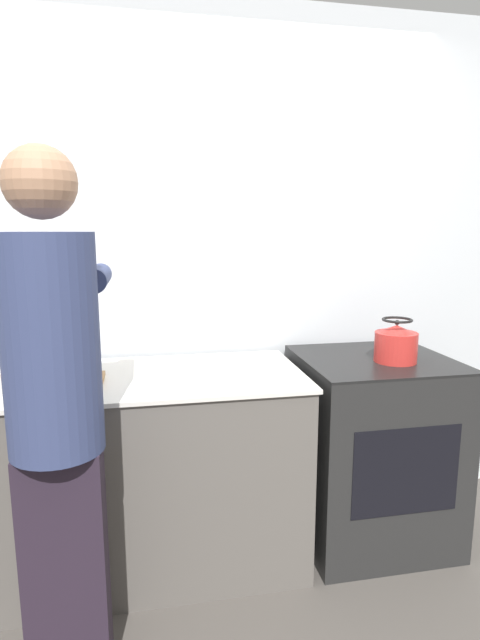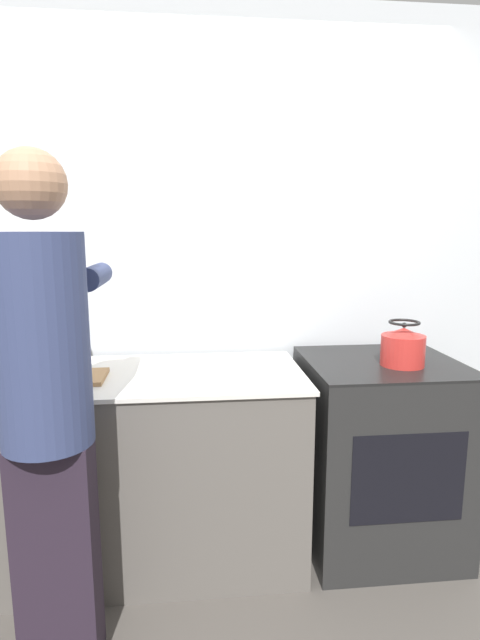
{
  "view_description": "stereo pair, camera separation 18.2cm",
  "coord_description": "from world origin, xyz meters",
  "px_view_note": "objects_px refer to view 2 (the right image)",
  "views": [
    {
      "loc": [
        -0.24,
        -1.81,
        1.52
      ],
      "look_at": [
        0.16,
        0.23,
        1.14
      ],
      "focal_mm": 28.0,
      "sensor_mm": 36.0,
      "label": 1
    },
    {
      "loc": [
        -0.06,
        -1.84,
        1.52
      ],
      "look_at": [
        0.16,
        0.23,
        1.14
      ],
      "focal_mm": 28.0,
      "sensor_mm": 36.0,
      "label": 2
    }
  ],
  "objects_px": {
    "kettle": "(403,347)",
    "person": "(47,398)",
    "cutting_board": "(69,378)",
    "knife": "(67,375)",
    "canister_jar": "(63,343)",
    "oven": "(378,452)"
  },
  "relations": [
    {
      "from": "canister_jar",
      "to": "knife",
      "type": "bearing_deg",
      "value": -74.31
    },
    {
      "from": "person",
      "to": "kettle",
      "type": "relative_size",
      "value": 8.66
    },
    {
      "from": "person",
      "to": "knife",
      "type": "relative_size",
      "value": 9.41
    },
    {
      "from": "kettle",
      "to": "person",
      "type": "bearing_deg",
      "value": -161.41
    },
    {
      "from": "cutting_board",
      "to": "canister_jar",
      "type": "bearing_deg",
      "value": 107.0
    },
    {
      "from": "kettle",
      "to": "canister_jar",
      "type": "relative_size",
      "value": 1.08
    },
    {
      "from": "oven",
      "to": "knife",
      "type": "distance_m",
      "value": 1.48
    },
    {
      "from": "person",
      "to": "knife",
      "type": "bearing_deg",
      "value": 95.79
    },
    {
      "from": "person",
      "to": "oven",
      "type": "bearing_deg",
      "value": 22.24
    },
    {
      "from": "cutting_board",
      "to": "knife",
      "type": "bearing_deg",
      "value": -124.34
    },
    {
      "from": "cutting_board",
      "to": "oven",
      "type": "bearing_deg",
      "value": 2.83
    },
    {
      "from": "knife",
      "to": "person",
      "type": "bearing_deg",
      "value": -59.93
    },
    {
      "from": "oven",
      "to": "knife",
      "type": "relative_size",
      "value": 4.88
    },
    {
      "from": "person",
      "to": "cutting_board",
      "type": "distance_m",
      "value": 0.5
    },
    {
      "from": "oven",
      "to": "canister_jar",
      "type": "height_order",
      "value": "canister_jar"
    },
    {
      "from": "cutting_board",
      "to": "kettle",
      "type": "distance_m",
      "value": 1.47
    },
    {
      "from": "person",
      "to": "kettle",
      "type": "height_order",
      "value": "person"
    },
    {
      "from": "cutting_board",
      "to": "knife",
      "type": "distance_m",
      "value": 0.01
    },
    {
      "from": "oven",
      "to": "person",
      "type": "distance_m",
      "value": 1.56
    },
    {
      "from": "oven",
      "to": "person",
      "type": "relative_size",
      "value": 0.52
    },
    {
      "from": "knife",
      "to": "canister_jar",
      "type": "height_order",
      "value": "canister_jar"
    },
    {
      "from": "cutting_board",
      "to": "kettle",
      "type": "relative_size",
      "value": 1.49
    }
  ]
}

